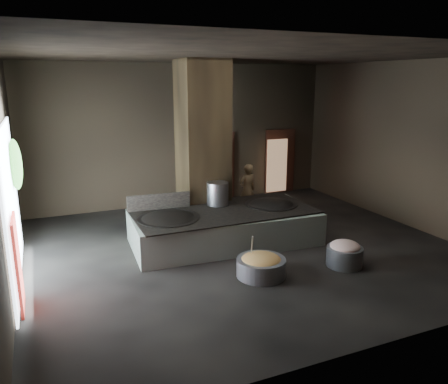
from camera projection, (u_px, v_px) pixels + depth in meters
name	position (u px, v px, depth m)	size (l,w,h in m)	color
floor	(243.00, 249.00, 10.67)	(10.00, 9.00, 0.10)	black
ceiling	(245.00, 53.00, 9.53)	(10.00, 9.00, 0.10)	black
back_wall	(183.00, 135.00, 14.16)	(10.00, 0.10, 4.50)	black
front_wall	(386.00, 207.00, 6.05)	(10.00, 0.10, 4.50)	black
left_wall	(1.00, 174.00, 8.18)	(0.10, 9.00, 4.50)	black
right_wall	(408.00, 144.00, 12.03)	(0.10, 9.00, 4.50)	black
pillar	(203.00, 146.00, 11.68)	(1.20, 1.20, 4.50)	black
hearth_platform	(224.00, 227.00, 10.93)	(4.54, 2.17, 0.79)	#B2C6B2
platform_cap	(224.00, 211.00, 10.82)	(4.44, 2.13, 0.03)	black
wok_left	(168.00, 221.00, 10.24)	(1.43, 1.43, 0.39)	black
wok_left_rim	(168.00, 219.00, 10.22)	(1.46, 1.46, 0.05)	black
wok_right	(271.00, 207.00, 11.40)	(1.33, 1.33, 0.38)	black
wok_right_rim	(271.00, 205.00, 11.38)	(1.36, 1.36, 0.05)	black
stock_pot	(218.00, 194.00, 11.25)	(0.55, 0.55, 0.59)	#A5A8AD
splash_guard	(159.00, 202.00, 10.88)	(1.58, 0.06, 0.39)	black
cook	(247.00, 190.00, 13.10)	(0.57, 0.37, 1.56)	olive
veg_basin	(261.00, 267.00, 9.07)	(1.03, 1.03, 0.38)	slate
veg_fill	(261.00, 260.00, 9.03)	(0.84, 0.84, 0.26)	#A8AD53
ladle	(252.00, 250.00, 9.06)	(0.03, 0.03, 0.81)	#A5A8AD
meat_basin	(344.00, 256.00, 9.57)	(0.78, 0.78, 0.43)	slate
meat_fill	(345.00, 246.00, 9.51)	(0.65, 0.65, 0.25)	tan
doorway_near	(218.00, 167.00, 14.81)	(1.18, 0.08, 2.38)	black
doorway_near_glow	(218.00, 170.00, 14.58)	(0.81, 0.04, 1.91)	#8C6647
doorway_far	(280.00, 162.00, 15.73)	(1.18, 0.08, 2.38)	black
doorway_far_glow	(277.00, 166.00, 15.37)	(0.79, 0.04, 1.86)	#8C6647
left_opening	(11.00, 204.00, 8.55)	(0.04, 4.20, 3.10)	white
pavilion_sliver	(18.00, 264.00, 7.61)	(0.05, 0.90, 1.70)	maroon
tree_silhouette	(15.00, 164.00, 9.42)	(0.28, 1.10, 1.10)	#194714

